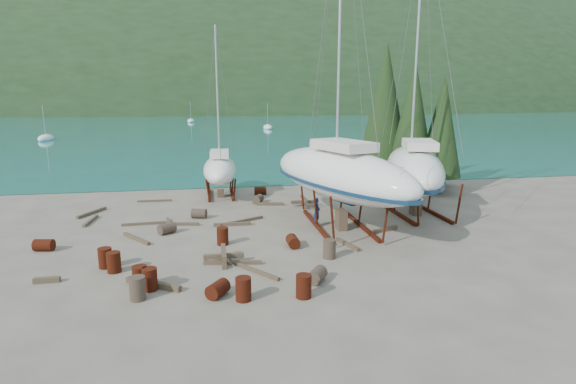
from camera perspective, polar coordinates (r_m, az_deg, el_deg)
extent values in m
plane|color=#5C5548|center=(22.45, -1.45, -6.91)|extent=(600.00, 600.00, 0.00)
plane|color=#1A7182|center=(336.09, -9.60, 10.70)|extent=(700.00, 700.00, 0.00)
ellipsoid|color=#1C3018|center=(341.09, -9.61, 10.72)|extent=(800.00, 360.00, 110.00)
cube|color=beige|center=(218.59, -25.42, 9.57)|extent=(6.00, 5.00, 4.00)
cube|color=#A54C2D|center=(218.54, -25.49, 10.30)|extent=(6.60, 5.60, 1.60)
cube|color=beige|center=(211.74, -14.78, 10.28)|extent=(6.00, 5.00, 4.00)
cube|color=#A54C2D|center=(211.69, -14.82, 11.04)|extent=(6.60, 5.60, 1.60)
cube|color=beige|center=(213.65, -1.06, 10.68)|extent=(6.00, 5.00, 4.00)
cube|color=#A54C2D|center=(213.59, -1.06, 11.43)|extent=(6.60, 5.60, 1.60)
cylinder|color=black|center=(37.08, 15.12, 1.57)|extent=(0.36, 0.36, 1.60)
cone|color=black|center=(36.54, 15.56, 9.30)|extent=(3.60, 3.60, 8.40)
cylinder|color=black|center=(36.02, 18.61, 0.86)|extent=(0.36, 0.36, 1.36)
cone|color=black|center=(35.49, 19.07, 7.60)|extent=(3.06, 3.06, 7.14)
cylinder|color=black|center=(38.27, 11.84, 2.23)|extent=(0.36, 0.36, 1.84)
cone|color=black|center=(37.74, 12.22, 10.86)|extent=(4.14, 4.14, 9.66)
cylinder|color=black|center=(39.32, 18.47, 1.83)|extent=(0.36, 0.36, 1.44)
cone|color=black|center=(38.82, 18.92, 8.37)|extent=(3.24, 3.24, 7.56)
ellipsoid|color=white|center=(85.62, -28.40, 6.02)|extent=(2.00, 5.00, 1.40)
cylinder|color=silver|center=(85.44, -28.59, 7.92)|extent=(0.08, 0.08, 5.00)
ellipsoid|color=white|center=(102.08, -2.59, 8.20)|extent=(2.00, 5.00, 1.40)
cylinder|color=silver|center=(101.93, -2.60, 9.80)|extent=(0.08, 0.08, 5.00)
ellipsoid|color=white|center=(131.27, -12.23, 8.81)|extent=(2.00, 5.00, 1.40)
cylinder|color=silver|center=(131.15, -12.28, 10.06)|extent=(0.08, 0.08, 5.00)
ellipsoid|color=white|center=(25.25, 6.52, 2.29)|extent=(7.44, 12.65, 2.84)
cube|color=#0E2947|center=(24.86, 6.86, -0.15)|extent=(0.97, 2.15, 1.00)
cube|color=silver|center=(24.44, 7.02, 5.90)|extent=(3.07, 4.09, 0.50)
cylinder|color=silver|center=(25.87, 6.62, 22.16)|extent=(0.14, 0.14, 14.60)
cube|color=#55210E|center=(25.59, 3.69, -4.29)|extent=(0.18, 6.69, 0.20)
cube|color=#55210E|center=(26.27, 8.97, -3.98)|extent=(0.18, 6.69, 0.20)
cube|color=brown|center=(25.22, 6.78, -3.51)|extent=(0.50, 0.80, 1.12)
ellipsoid|color=white|center=(29.29, 15.69, 2.89)|extent=(6.64, 11.64, 2.64)
cube|color=#0E2947|center=(28.94, 16.06, 1.00)|extent=(0.88, 1.99, 1.00)
cube|color=silver|center=(28.59, 16.35, 5.81)|extent=(2.76, 3.75, 0.50)
cylinder|color=silver|center=(29.68, 16.14, 18.76)|extent=(0.14, 0.14, 13.43)
cube|color=#55210E|center=(29.37, 13.37, -2.45)|extent=(0.18, 6.15, 0.20)
cube|color=#55210E|center=(30.33, 17.34, -2.21)|extent=(0.18, 6.15, 0.20)
cube|color=brown|center=(29.24, 15.90, -1.81)|extent=(0.50, 0.80, 1.03)
ellipsoid|color=white|center=(33.66, -8.65, 2.82)|extent=(2.72, 7.72, 1.96)
cube|color=#0E2947|center=(33.37, -8.60, 1.82)|extent=(0.31, 1.38, 1.00)
cube|color=silver|center=(33.11, -8.70, 4.82)|extent=(1.41, 2.34, 0.50)
cylinder|color=silver|center=(33.62, -8.98, 12.49)|extent=(0.14, 0.14, 9.15)
cube|color=#55210E|center=(34.00, -9.96, -0.33)|extent=(0.18, 4.20, 0.20)
cube|color=#55210E|center=(34.04, -7.14, -0.22)|extent=(0.18, 4.20, 0.20)
cube|color=brown|center=(33.60, -8.54, -0.18)|extent=(0.50, 0.80, 0.48)
imported|color=navy|center=(25.65, 3.67, -2.55)|extent=(0.58, 0.71, 1.67)
cylinder|color=#55210E|center=(20.54, -21.25, -8.31)|extent=(0.58, 0.58, 0.88)
cylinder|color=#2D2823|center=(18.29, 3.72, -10.50)|extent=(0.98, 1.05, 0.58)
cylinder|color=#55210E|center=(24.70, -28.59, -5.94)|extent=(0.97, 0.73, 0.58)
cylinder|color=#55210E|center=(16.77, -5.69, -12.15)|extent=(0.58, 0.58, 0.88)
cylinder|color=#55210E|center=(33.98, -3.53, 0.16)|extent=(0.90, 0.62, 0.58)
cylinder|color=#55210E|center=(22.26, 0.63, -6.29)|extent=(0.59, 0.89, 0.58)
cylinder|color=#55210E|center=(16.93, 2.00, -11.86)|extent=(0.58, 0.58, 0.88)
cylinder|color=#55210E|center=(21.20, -22.20, -7.75)|extent=(0.58, 0.58, 0.88)
cylinder|color=#2D2823|center=(27.93, -11.22, -2.69)|extent=(1.01, 0.81, 0.58)
cylinder|color=#55210E|center=(18.61, -18.27, -10.21)|extent=(0.58, 0.58, 0.88)
cylinder|color=#2D2823|center=(31.24, -3.82, -0.91)|extent=(0.91, 1.05, 0.58)
cylinder|color=#55210E|center=(17.25, -8.91, -12.08)|extent=(0.98, 1.05, 0.58)
cylinder|color=#55210E|center=(18.29, -17.15, -10.53)|extent=(0.58, 0.58, 0.88)
cylinder|color=#55210E|center=(22.80, -8.30, -5.57)|extent=(0.58, 0.58, 0.88)
cylinder|color=#2D2823|center=(25.22, -15.12, -4.49)|extent=(1.05, 0.99, 0.58)
cylinder|color=#2D2823|center=(17.62, -18.57, -11.52)|extent=(0.58, 0.58, 0.88)
cylinder|color=#2D2823|center=(20.83, 5.29, -7.21)|extent=(0.58, 0.58, 0.88)
cube|color=brown|center=(33.01, -16.58, -1.08)|extent=(2.35, 0.19, 0.14)
cube|color=brown|center=(25.38, 12.17, -4.70)|extent=(1.71, 0.82, 0.19)
cube|color=brown|center=(30.95, -23.66, -2.42)|extent=(1.32, 2.35, 0.19)
cube|color=brown|center=(19.44, -4.54, -9.80)|extent=(2.01, 2.54, 0.15)
cube|color=brown|center=(26.62, -13.18, -3.97)|extent=(1.82, 0.50, 0.17)
cube|color=brown|center=(20.28, -7.02, -8.88)|extent=(2.57, 0.56, 0.16)
cube|color=brown|center=(30.65, -2.31, -1.52)|extent=(1.85, 0.51, 0.19)
cube|color=brown|center=(22.66, 7.56, -6.60)|extent=(0.71, 1.87, 0.17)
cube|color=brown|center=(26.05, -7.09, -4.07)|extent=(2.14, 0.20, 0.19)
cube|color=brown|center=(26.67, -5.91, -3.69)|extent=(2.71, 1.55, 0.16)
cube|color=brown|center=(26.98, -14.91, -3.87)|extent=(0.46, 2.22, 0.15)
cube|color=brown|center=(24.64, -18.71, -5.62)|extent=(1.64, 2.11, 0.17)
cube|color=brown|center=(20.67, -28.30, -9.81)|extent=(1.00, 0.22, 0.22)
cube|color=brown|center=(27.34, -17.83, -3.85)|extent=(2.48, 0.29, 0.15)
cube|color=brown|center=(18.66, -16.75, -11.13)|extent=(2.25, 1.53, 0.23)
cube|color=brown|center=(29.05, -23.77, -3.36)|extent=(0.37, 2.31, 0.16)
cube|color=brown|center=(20.55, -8.13, -8.57)|extent=(0.20, 1.80, 0.20)
cube|color=brown|center=(20.48, -8.15, -8.05)|extent=(1.80, 0.20, 0.20)
cube|color=brown|center=(20.41, -8.17, -7.52)|extent=(0.20, 1.80, 0.20)
cube|color=brown|center=(30.39, 2.06, -1.63)|extent=(0.20, 1.80, 0.20)
cube|color=brown|center=(30.35, 2.06, -1.26)|extent=(1.80, 0.20, 0.20)
cube|color=brown|center=(30.30, 2.06, -0.89)|extent=(0.20, 1.80, 0.20)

